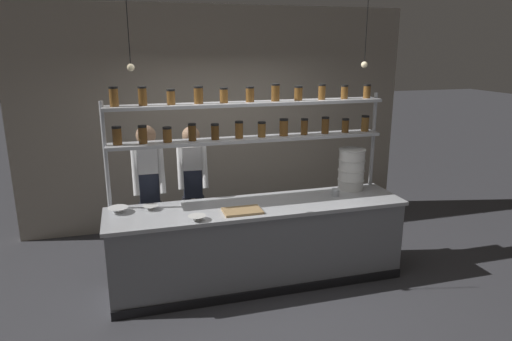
# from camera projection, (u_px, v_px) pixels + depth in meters

# --- Properties ---
(ground_plane) EXTENTS (40.00, 40.00, 0.00)m
(ground_plane) POSITION_uv_depth(u_px,v_px,m) (258.00, 281.00, 5.21)
(ground_plane) COLOR #3D3D42
(back_wall) EXTENTS (5.66, 0.12, 3.15)m
(back_wall) POSITION_uv_depth(u_px,v_px,m) (220.00, 118.00, 6.66)
(back_wall) COLOR #9E9384
(back_wall) RESTS_ON ground_plane
(prep_counter) EXTENTS (3.26, 0.76, 0.92)m
(prep_counter) POSITION_uv_depth(u_px,v_px,m) (258.00, 244.00, 5.09)
(prep_counter) COLOR gray
(prep_counter) RESTS_ON ground_plane
(spice_shelf_unit) EXTENTS (3.15, 0.28, 2.20)m
(spice_shelf_unit) POSITION_uv_depth(u_px,v_px,m) (248.00, 124.00, 5.05)
(spice_shelf_unit) COLOR #B7BABF
(spice_shelf_unit) RESTS_ON ground_plane
(chef_left) EXTENTS (0.36, 0.30, 1.74)m
(chef_left) POSITION_uv_depth(u_px,v_px,m) (149.00, 188.00, 5.23)
(chef_left) COLOR black
(chef_left) RESTS_ON ground_plane
(chef_center) EXTENTS (0.38, 0.30, 1.67)m
(chef_center) POSITION_uv_depth(u_px,v_px,m) (193.00, 184.00, 5.57)
(chef_center) COLOR black
(chef_center) RESTS_ON ground_plane
(container_stack) EXTENTS (0.32, 0.32, 0.49)m
(container_stack) POSITION_uv_depth(u_px,v_px,m) (351.00, 169.00, 5.45)
(container_stack) COLOR white
(container_stack) RESTS_ON prep_counter
(cutting_board) EXTENTS (0.40, 0.26, 0.02)m
(cutting_board) POSITION_uv_depth(u_px,v_px,m) (242.00, 211.00, 4.75)
(cutting_board) COLOR #A88456
(cutting_board) RESTS_ON prep_counter
(prep_bowl_near_left) EXTENTS (0.18, 0.18, 0.05)m
(prep_bowl_near_left) POSITION_uv_depth(u_px,v_px,m) (197.00, 218.00, 4.52)
(prep_bowl_near_left) COLOR silver
(prep_bowl_near_left) RESTS_ON prep_counter
(prep_bowl_center_front) EXTENTS (0.21, 0.21, 0.06)m
(prep_bowl_center_front) POSITION_uv_depth(u_px,v_px,m) (118.00, 210.00, 4.72)
(prep_bowl_center_front) COLOR white
(prep_bowl_center_front) RESTS_ON prep_counter
(prep_bowl_center_back) EXTENTS (0.16, 0.16, 0.05)m
(prep_bowl_center_back) POSITION_uv_depth(u_px,v_px,m) (150.00, 208.00, 4.81)
(prep_bowl_center_back) COLOR silver
(prep_bowl_center_back) RESTS_ON prep_counter
(serving_cup_front) EXTENTS (0.09, 0.09, 0.09)m
(serving_cup_front) POSITION_uv_depth(u_px,v_px,m) (335.00, 192.00, 5.25)
(serving_cup_front) COLOR #B2B7BC
(serving_cup_front) RESTS_ON prep_counter
(pendant_light_row) EXTENTS (2.50, 0.07, 0.74)m
(pendant_light_row) POSITION_uv_depth(u_px,v_px,m) (256.00, 62.00, 4.56)
(pendant_light_row) COLOR black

